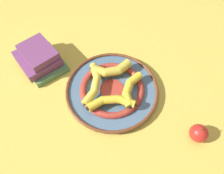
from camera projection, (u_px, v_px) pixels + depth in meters
ground_plane at (109, 89)px, 0.90m from camera, size 2.80×2.80×0.00m
decorative_bowl at (112, 90)px, 0.88m from camera, size 0.37×0.37×0.04m
banana_a at (130, 88)px, 0.84m from camera, size 0.14×0.13×0.03m
banana_b at (112, 102)px, 0.81m from camera, size 0.19×0.10×0.03m
banana_c at (94, 85)px, 0.85m from camera, size 0.13×0.18×0.03m
banana_d at (111, 70)px, 0.88m from camera, size 0.18×0.09×0.04m
book_stack at (39, 58)px, 0.93m from camera, size 0.20×0.21×0.09m
apple at (199, 133)px, 0.77m from camera, size 0.07×0.07×0.08m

